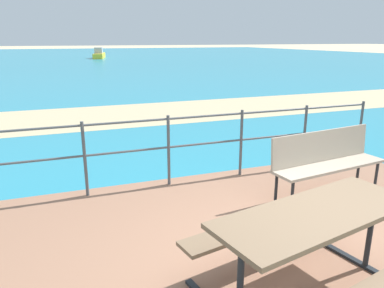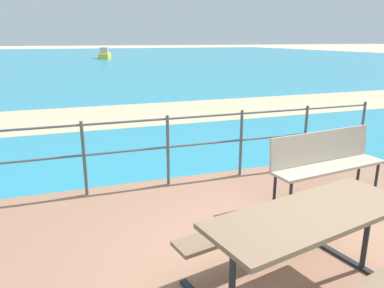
% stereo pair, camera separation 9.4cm
% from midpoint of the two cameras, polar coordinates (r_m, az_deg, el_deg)
% --- Properties ---
extents(ground_plane, '(240.00, 240.00, 0.00)m').
position_cam_midpoint_polar(ground_plane, '(3.88, 15.45, -18.40)').
color(ground_plane, beige).
extents(patio_paving, '(6.40, 5.20, 0.06)m').
position_cam_midpoint_polar(patio_paving, '(3.86, 15.48, -18.03)').
color(patio_paving, '#996B51').
rests_on(patio_paving, ground).
extents(sea_water, '(90.00, 90.00, 0.01)m').
position_cam_midpoint_polar(sea_water, '(42.65, -17.77, 12.47)').
color(sea_water, teal).
rests_on(sea_water, ground).
extents(beach_strip, '(54.01, 3.60, 0.01)m').
position_cam_midpoint_polar(beach_strip, '(10.98, -9.32, 4.59)').
color(beach_strip, tan).
rests_on(beach_strip, ground).
extents(picnic_table, '(2.04, 1.75, 0.80)m').
position_cam_midpoint_polar(picnic_table, '(3.16, 17.91, -13.29)').
color(picnic_table, '#7A6047').
rests_on(picnic_table, patio_paving).
extents(park_bench, '(1.75, 0.63, 0.90)m').
position_cam_midpoint_polar(park_bench, '(5.26, 19.65, -2.01)').
color(park_bench, tan).
rests_on(park_bench, patio_paving).
extents(railing_fence, '(5.94, 0.04, 1.05)m').
position_cam_midpoint_polar(railing_fence, '(5.49, 1.74, 0.87)').
color(railing_fence, '#4C5156').
rests_on(railing_fence, patio_paving).
extents(boat_near, '(1.95, 5.52, 1.19)m').
position_cam_midpoint_polar(boat_near, '(44.01, -14.31, 13.36)').
color(boat_near, yellow).
rests_on(boat_near, sea_water).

